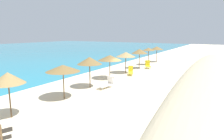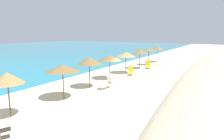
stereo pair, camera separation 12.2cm
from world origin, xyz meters
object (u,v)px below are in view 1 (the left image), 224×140
(beach_umbrella_3, at_px, (90,61))
(wooden_signpost, at_px, (2,140))
(beach_umbrella_8, at_px, (157,48))
(lounge_chair_2, at_px, (107,84))
(beach_umbrella_5, at_px, (126,54))
(beach_umbrella_2, at_px, (63,68))
(beach_umbrella_4, at_px, (110,58))
(beach_umbrella_6, at_px, (140,51))
(beach_umbrella_7, at_px, (149,49))
(lounge_chair_0, at_px, (131,72))
(lounge_chair_1, at_px, (148,65))
(beach_umbrella_1, at_px, (8,78))

(beach_umbrella_3, bearing_deg, wooden_signpost, -161.01)
(beach_umbrella_8, relative_size, lounge_chair_2, 1.57)
(beach_umbrella_3, xyz_separation_m, beach_umbrella_5, (7.82, 0.18, -0.15))
(lounge_chair_2, distance_m, wooden_signpost, 11.70)
(beach_umbrella_3, relative_size, lounge_chair_2, 1.66)
(beach_umbrella_2, bearing_deg, beach_umbrella_4, 3.32)
(beach_umbrella_3, relative_size, beach_umbrella_6, 1.02)
(beach_umbrella_7, xyz_separation_m, beach_umbrella_8, (3.89, -0.08, -0.06))
(beach_umbrella_6, xyz_separation_m, beach_umbrella_7, (3.73, 0.02, 0.03))
(beach_umbrella_7, height_order, lounge_chair_0, beach_umbrella_7)
(beach_umbrella_3, distance_m, wooden_signpost, 11.50)
(beach_umbrella_4, relative_size, beach_umbrella_5, 0.99)
(beach_umbrella_6, bearing_deg, beach_umbrella_8, -0.40)
(wooden_signpost, bearing_deg, lounge_chair_1, 29.36)
(beach_umbrella_3, xyz_separation_m, lounge_chair_0, (7.22, -0.80, -2.14))
(beach_umbrella_6, distance_m, lounge_chair_1, 2.41)
(beach_umbrella_5, xyz_separation_m, beach_umbrella_6, (4.08, -0.13, 0.09))
(beach_umbrella_5, bearing_deg, beach_umbrella_4, 178.82)
(beach_umbrella_2, bearing_deg, beach_umbrella_7, 0.77)
(beach_umbrella_2, height_order, lounge_chair_1, beach_umbrella_2)
(beach_umbrella_8, height_order, lounge_chair_0, beach_umbrella_8)
(beach_umbrella_3, xyz_separation_m, wooden_signpost, (-10.77, -3.71, -1.59))
(beach_umbrella_6, xyz_separation_m, lounge_chair_2, (-11.22, -1.45, -2.10))
(beach_umbrella_4, bearing_deg, beach_umbrella_2, -176.68)
(beach_umbrella_1, xyz_separation_m, beach_umbrella_3, (7.95, -0.05, 0.10))
(lounge_chair_1, distance_m, lounge_chair_2, 12.02)
(beach_umbrella_3, bearing_deg, beach_umbrella_4, 3.67)
(beach_umbrella_1, bearing_deg, beach_umbrella_2, -3.14)
(lounge_chair_2, bearing_deg, wooden_signpost, 111.06)
(beach_umbrella_5, bearing_deg, beach_umbrella_3, -178.67)
(beach_umbrella_2, height_order, beach_umbrella_5, beach_umbrella_5)
(beach_umbrella_8, height_order, lounge_chair_2, beach_umbrella_8)
(lounge_chair_0, distance_m, wooden_signpost, 18.23)
(beach_umbrella_1, distance_m, beach_umbrella_6, 19.85)
(lounge_chair_0, bearing_deg, lounge_chair_2, 69.29)
(beach_umbrella_5, distance_m, lounge_chair_2, 7.58)
(beach_umbrella_2, relative_size, wooden_signpost, 1.68)
(beach_umbrella_2, distance_m, lounge_chair_1, 16.48)
(beach_umbrella_6, relative_size, wooden_signpost, 1.78)
(lounge_chair_2, bearing_deg, beach_umbrella_2, 84.05)
(beach_umbrella_2, height_order, lounge_chair_2, beach_umbrella_2)
(beach_umbrella_3, relative_size, wooden_signpost, 1.81)
(beach_umbrella_5, height_order, beach_umbrella_8, beach_umbrella_8)
(beach_umbrella_2, height_order, wooden_signpost, beach_umbrella_2)
(lounge_chair_0, xyz_separation_m, wooden_signpost, (-17.99, -2.91, 0.55))
(beach_umbrella_3, relative_size, beach_umbrella_4, 1.08)
(beach_umbrella_5, bearing_deg, lounge_chair_0, -121.24)
(beach_umbrella_7, relative_size, wooden_signpost, 1.73)
(beach_umbrella_2, relative_size, lounge_chair_2, 1.54)
(lounge_chair_1, height_order, wooden_signpost, wooden_signpost)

